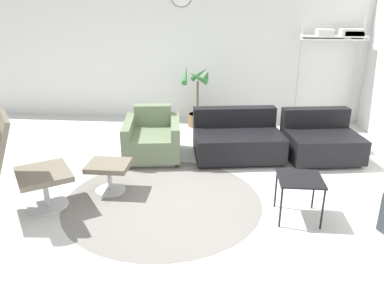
{
  "coord_description": "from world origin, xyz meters",
  "views": [
    {
      "loc": [
        0.4,
        -4.09,
        2.12
      ],
      "look_at": [
        0.04,
        0.04,
        0.55
      ],
      "focal_mm": 35.0,
      "sensor_mm": 36.0,
      "label": 1
    }
  ],
  "objects_px": {
    "couch_second": "(320,141)",
    "lounge_chair": "(9,151)",
    "potted_plant": "(197,104)",
    "side_table": "(300,182)",
    "armchair_red": "(152,139)",
    "shelf_unit": "(342,37)",
    "ottoman": "(109,170)",
    "couch_low": "(237,140)"
  },
  "relations": [
    {
      "from": "ottoman",
      "to": "couch_second",
      "type": "relative_size",
      "value": 0.44
    },
    {
      "from": "potted_plant",
      "to": "shelf_unit",
      "type": "xyz_separation_m",
      "value": [
        2.43,
        0.2,
        1.17
      ]
    },
    {
      "from": "couch_second",
      "to": "potted_plant",
      "type": "relative_size",
      "value": 1.0
    },
    {
      "from": "potted_plant",
      "to": "side_table",
      "type": "bearing_deg",
      "value": -67.18
    },
    {
      "from": "couch_low",
      "to": "couch_second",
      "type": "distance_m",
      "value": 1.2
    },
    {
      "from": "ottoman",
      "to": "potted_plant",
      "type": "bearing_deg",
      "value": 72.33
    },
    {
      "from": "couch_low",
      "to": "couch_second",
      "type": "height_order",
      "value": "same"
    },
    {
      "from": "ottoman",
      "to": "side_table",
      "type": "height_order",
      "value": "side_table"
    },
    {
      "from": "ottoman",
      "to": "couch_low",
      "type": "bearing_deg",
      "value": 38.77
    },
    {
      "from": "ottoman",
      "to": "potted_plant",
      "type": "distance_m",
      "value": 2.78
    },
    {
      "from": "armchair_red",
      "to": "side_table",
      "type": "relative_size",
      "value": 2.22
    },
    {
      "from": "lounge_chair",
      "to": "armchair_red",
      "type": "xyz_separation_m",
      "value": [
        1.12,
        1.71,
        -0.46
      ]
    },
    {
      "from": "couch_low",
      "to": "side_table",
      "type": "xyz_separation_m",
      "value": [
        0.59,
        -1.63,
        0.16
      ]
    },
    {
      "from": "armchair_red",
      "to": "couch_second",
      "type": "relative_size",
      "value": 0.92
    },
    {
      "from": "armchair_red",
      "to": "shelf_unit",
      "type": "height_order",
      "value": "shelf_unit"
    },
    {
      "from": "couch_low",
      "to": "side_table",
      "type": "distance_m",
      "value": 1.74
    },
    {
      "from": "ottoman",
      "to": "armchair_red",
      "type": "distance_m",
      "value": 1.18
    },
    {
      "from": "armchair_red",
      "to": "ottoman",
      "type": "bearing_deg",
      "value": 67.02
    },
    {
      "from": "ottoman",
      "to": "side_table",
      "type": "bearing_deg",
      "value": -10.69
    },
    {
      "from": "side_table",
      "to": "shelf_unit",
      "type": "distance_m",
      "value": 3.63
    },
    {
      "from": "couch_low",
      "to": "potted_plant",
      "type": "xyz_separation_m",
      "value": [
        -0.69,
        1.41,
        0.16
      ]
    },
    {
      "from": "couch_low",
      "to": "lounge_chair",
      "type": "bearing_deg",
      "value": 28.51
    },
    {
      "from": "armchair_red",
      "to": "shelf_unit",
      "type": "relative_size",
      "value": 0.52
    },
    {
      "from": "lounge_chair",
      "to": "couch_low",
      "type": "bearing_deg",
      "value": 92.44
    },
    {
      "from": "lounge_chair",
      "to": "couch_low",
      "type": "xyz_separation_m",
      "value": [
        2.35,
        1.8,
        -0.47
      ]
    },
    {
      "from": "shelf_unit",
      "to": "armchair_red",
      "type": "bearing_deg",
      "value": -150.17
    },
    {
      "from": "side_table",
      "to": "potted_plant",
      "type": "xyz_separation_m",
      "value": [
        -1.28,
        3.04,
        -0.0
      ]
    },
    {
      "from": "ottoman",
      "to": "couch_second",
      "type": "xyz_separation_m",
      "value": [
        2.73,
        1.29,
        -0.02
      ]
    },
    {
      "from": "couch_second",
      "to": "shelf_unit",
      "type": "height_order",
      "value": "shelf_unit"
    },
    {
      "from": "armchair_red",
      "to": "shelf_unit",
      "type": "bearing_deg",
      "value": -158.19
    },
    {
      "from": "shelf_unit",
      "to": "ottoman",
      "type": "bearing_deg",
      "value": -139.05
    },
    {
      "from": "couch_second",
      "to": "armchair_red",
      "type": "bearing_deg",
      "value": -5.33
    },
    {
      "from": "ottoman",
      "to": "couch_second",
      "type": "bearing_deg",
      "value": 25.36
    },
    {
      "from": "ottoman",
      "to": "potted_plant",
      "type": "xyz_separation_m",
      "value": [
        0.84,
        2.64,
        0.14
      ]
    },
    {
      "from": "couch_low",
      "to": "potted_plant",
      "type": "bearing_deg",
      "value": -73.08
    },
    {
      "from": "armchair_red",
      "to": "side_table",
      "type": "bearing_deg",
      "value": 131.78
    },
    {
      "from": "couch_low",
      "to": "side_table",
      "type": "relative_size",
      "value": 2.95
    },
    {
      "from": "side_table",
      "to": "couch_second",
      "type": "bearing_deg",
      "value": 70.36
    },
    {
      "from": "couch_second",
      "to": "lounge_chair",
      "type": "bearing_deg",
      "value": 18.77
    },
    {
      "from": "ottoman",
      "to": "shelf_unit",
      "type": "relative_size",
      "value": 0.25
    },
    {
      "from": "couch_second",
      "to": "side_table",
      "type": "relative_size",
      "value": 2.42
    },
    {
      "from": "couch_second",
      "to": "side_table",
      "type": "bearing_deg",
      "value": 61.34
    }
  ]
}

